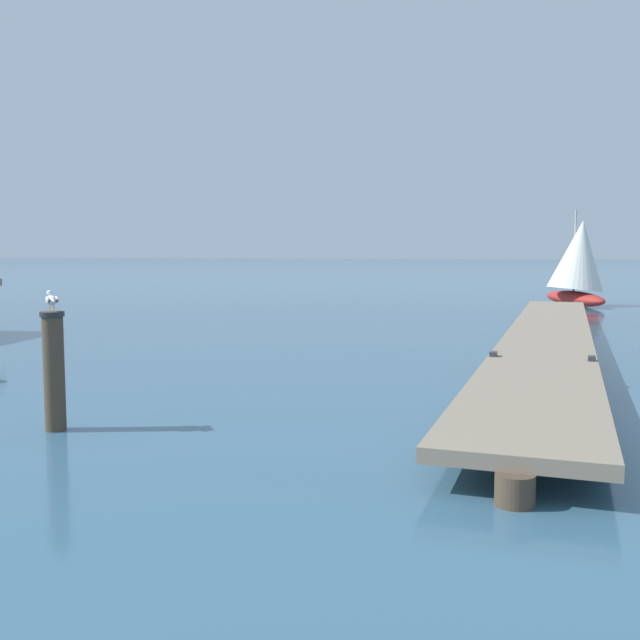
% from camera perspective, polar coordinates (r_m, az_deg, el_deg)
% --- Properties ---
extents(floating_dock, '(3.04, 21.03, 0.53)m').
position_cam_1_polar(floating_dock, '(17.00, 17.50, -1.23)').
color(floating_dock, gray).
rests_on(floating_dock, ground).
extents(mooring_piling, '(0.30, 0.30, 1.51)m').
position_cam_1_polar(mooring_piling, '(9.76, -20.18, -3.60)').
color(mooring_piling, '#4C3D2D').
rests_on(mooring_piling, ground).
extents(perched_seagull, '(0.30, 0.30, 0.27)m').
position_cam_1_polar(perched_seagull, '(9.66, -20.35, 1.50)').
color(perched_seagull, gold).
rests_on(perched_seagull, mooring_piling).
extents(distant_sailboat, '(3.19, 4.50, 3.94)m').
position_cam_1_polar(distant_sailboat, '(31.61, 19.62, 4.28)').
color(distant_sailboat, '#AD2823').
rests_on(distant_sailboat, ground).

